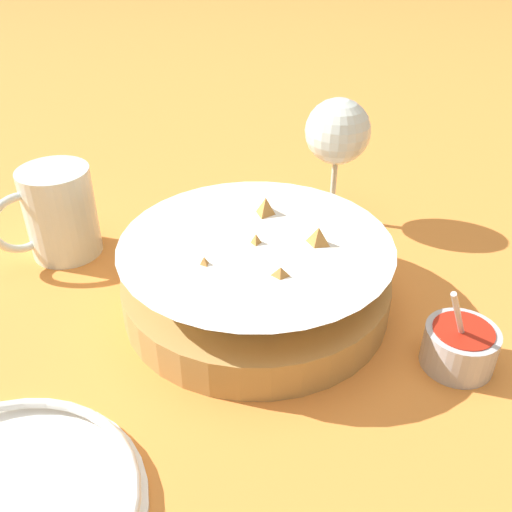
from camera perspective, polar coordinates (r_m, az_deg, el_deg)
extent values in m
plane|color=orange|center=(0.59, 1.46, -4.67)|extent=(4.00, 4.00, 0.00)
cylinder|color=#B2894C|center=(0.58, 0.00, -3.28)|extent=(0.27, 0.27, 0.04)
cone|color=white|center=(0.56, 0.00, -1.72)|extent=(0.27, 0.27, 0.07)
cylinder|color=#3D842D|center=(0.58, 0.00, -3.12)|extent=(0.20, 0.20, 0.01)
pyramid|color=#B77A38|center=(0.53, -5.07, -2.60)|extent=(0.06, 0.08, 0.06)
pyramid|color=#B77A38|center=(0.51, 2.42, -3.77)|extent=(0.10, 0.10, 0.06)
pyramid|color=#B77A38|center=(0.55, 6.10, -0.08)|extent=(0.07, 0.08, 0.07)
pyramid|color=#B77A38|center=(0.60, 0.96, 3.08)|extent=(0.09, 0.09, 0.07)
pyramid|color=#B77A38|center=(0.56, 0.00, -0.32)|extent=(0.08, 0.08, 0.06)
cylinder|color=#B7B7BC|center=(0.54, 19.67, -8.60)|extent=(0.06, 0.06, 0.04)
cylinder|color=red|center=(0.54, 19.80, -8.06)|extent=(0.05, 0.05, 0.03)
cylinder|color=#B7B7BC|center=(0.51, 19.69, -6.27)|extent=(0.05, 0.01, 0.08)
cylinder|color=silver|center=(0.74, 7.48, 3.86)|extent=(0.08, 0.08, 0.00)
cylinder|color=silver|center=(0.72, 7.73, 6.77)|extent=(0.01, 0.01, 0.08)
sphere|color=silver|center=(0.69, 8.19, 12.24)|extent=(0.08, 0.08, 0.08)
sphere|color=#E5B77F|center=(0.70, 8.12, 11.50)|extent=(0.05, 0.05, 0.05)
cylinder|color=silver|center=(0.68, -18.95, 4.17)|extent=(0.08, 0.08, 0.10)
cylinder|color=orange|center=(0.69, -18.76, 3.26)|extent=(0.06, 0.06, 0.07)
torus|color=silver|center=(0.67, -22.39, 3.08)|extent=(0.07, 0.01, 0.07)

